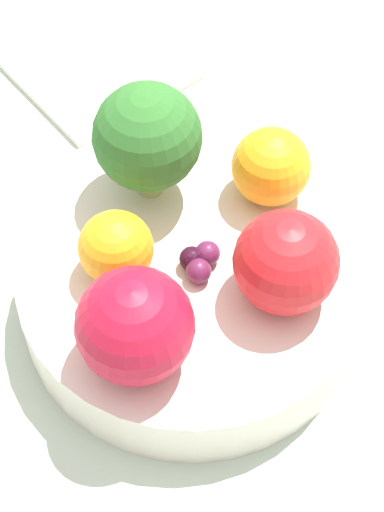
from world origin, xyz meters
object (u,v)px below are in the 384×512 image
at_px(orange_back, 271,167).
at_px(napkin, 82,51).
at_px(orange_front, 116,248).
at_px(grape_cluster, 198,261).
at_px(bowl, 192,287).
at_px(apple_green, 135,326).
at_px(broccoli, 146,138).
at_px(apple_red, 286,262).

distance_m(orange_back, napkin, 0.23).
bearing_deg(orange_front, grape_cluster, 157.41).
relative_size(bowl, apple_green, 3.29).
xyz_separation_m(bowl, broccoli, (0.00, -0.06, 0.07)).
distance_m(apple_red, grape_cluster, 0.05).
relative_size(bowl, grape_cluster, 7.35).
bearing_deg(orange_back, broccoli, -26.07).
bearing_deg(orange_front, bowl, 159.56).
bearing_deg(broccoli, orange_front, 51.51).
bearing_deg(apple_green, orange_back, -147.34).
xyz_separation_m(bowl, orange_back, (-0.06, -0.03, 0.04)).
relative_size(broccoli, orange_back, 1.64).
xyz_separation_m(apple_green, napkin, (-0.06, -0.28, -0.07)).
xyz_separation_m(broccoli, orange_back, (-0.06, 0.03, -0.02)).
distance_m(bowl, broccoli, 0.09).
xyz_separation_m(orange_front, napkin, (-0.05, -0.23, -0.06)).
height_order(bowl, broccoli, broccoli).
relative_size(bowl, napkin, 1.11).
height_order(apple_green, grape_cluster, apple_green).
relative_size(apple_green, napkin, 0.34).
bearing_deg(grape_cluster, orange_front, -22.59).
height_order(apple_red, orange_back, apple_red).
xyz_separation_m(apple_green, orange_front, (-0.01, -0.06, -0.01)).
height_order(orange_front, orange_back, orange_back).
bearing_deg(grape_cluster, orange_back, -150.89).
xyz_separation_m(bowl, apple_green, (0.05, 0.04, 0.05)).
relative_size(apple_red, napkin, 0.32).
bearing_deg(bowl, apple_green, 39.93).
height_order(bowl, orange_back, orange_back).
bearing_deg(napkin, bowl, 86.60).
relative_size(broccoli, grape_cluster, 2.80).
bearing_deg(orange_front, broccoli, -128.49).
distance_m(bowl, apple_green, 0.08).
bearing_deg(orange_back, grape_cluster, 29.11).
height_order(bowl, napkin, bowl).
bearing_deg(apple_green, napkin, -102.70).
xyz_separation_m(orange_front, orange_back, (-0.10, -0.02, 0.00)).
xyz_separation_m(apple_red, napkin, (0.02, -0.28, -0.07)).
bearing_deg(bowl, orange_front, -20.44).
bearing_deg(grape_cluster, broccoli, -87.28).
bearing_deg(apple_green, bowl, -140.07).
distance_m(broccoli, napkin, 0.20).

